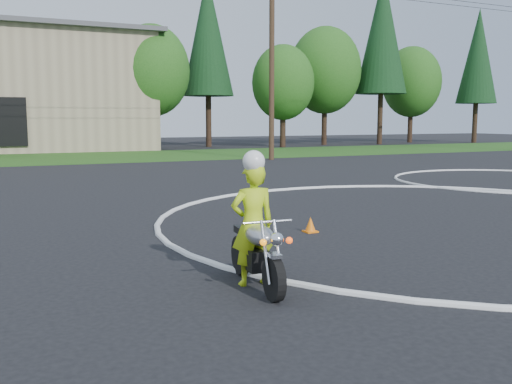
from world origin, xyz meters
name	(u,v)px	position (x,y,z in m)	size (l,w,h in m)	color
grass_strip	(151,156)	(0.00, 27.00, 0.01)	(120.00, 10.00, 0.02)	#1E4714
course_markings	(466,205)	(2.17, 4.35, 0.01)	(19.05, 19.05, 0.12)	silver
primary_motorcycle	(257,252)	(-5.67, 0.14, 0.46)	(0.64, 1.82, 0.95)	black
rider_primary_grp	(253,221)	(-5.67, 0.27, 0.85)	(0.62, 0.44, 1.77)	#B7DA16
treeline	(304,64)	(14.78, 34.61, 6.62)	(38.20, 8.10, 14.52)	#382619
utility_poles	(272,61)	(5.00, 21.00, 5.20)	(41.60, 1.12, 10.00)	#473321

